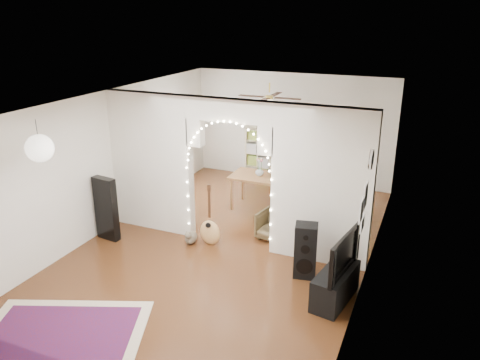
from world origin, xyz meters
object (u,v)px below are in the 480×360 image
at_px(acoustic_guitar, 210,223).
at_px(dining_chair_right, 275,225).
at_px(media_console, 335,286).
at_px(dining_table, 259,179).
at_px(floor_speaker, 305,251).
at_px(bookcase, 272,154).
at_px(dining_chair_left, 287,188).

xyz_separation_m(acoustic_guitar, dining_chair_right, (1.02, 0.70, -0.17)).
bearing_deg(media_console, acoustic_guitar, 170.59).
bearing_deg(dining_table, floor_speaker, -54.86).
bearing_deg(dining_chair_right, media_console, -35.62).
distance_m(floor_speaker, bookcase, 4.60).
bearing_deg(floor_speaker, dining_chair_right, 116.95).
height_order(bookcase, dining_table, bookcase).
xyz_separation_m(acoustic_guitar, dining_chair_left, (0.64, 2.69, -0.18)).
distance_m(media_console, dining_chair_right, 2.17).
height_order(acoustic_guitar, dining_chair_left, acoustic_guitar).
relative_size(floor_speaker, media_console, 0.92).
bearing_deg(acoustic_guitar, dining_chair_left, 58.66).
xyz_separation_m(floor_speaker, bookcase, (-2.02, 4.12, 0.23)).
xyz_separation_m(bookcase, dining_table, (0.34, -1.79, -0.01)).
height_order(media_console, dining_chair_left, dining_chair_left).
bearing_deg(bookcase, dining_chair_left, -70.02).
height_order(dining_table, dining_chair_right, dining_table).
bearing_deg(dining_chair_right, dining_table, 133.44).
bearing_deg(dining_chair_right, dining_chair_left, 111.96).
xyz_separation_m(acoustic_guitar, floor_speaker, (1.90, -0.37, 0.02)).
relative_size(floor_speaker, bookcase, 0.67).
xyz_separation_m(media_console, dining_chair_left, (-1.87, 3.56, 0.01)).
relative_size(floor_speaker, dining_chair_left, 1.59).
bearing_deg(floor_speaker, dining_table, 113.31).
xyz_separation_m(acoustic_guitar, dining_table, (0.22, 1.96, 0.24)).
bearing_deg(bookcase, acoustic_guitar, -103.69).
height_order(acoustic_guitar, bookcase, bookcase).
relative_size(dining_chair_left, dining_chair_right, 0.97).
xyz_separation_m(floor_speaker, media_console, (0.60, -0.50, -0.21)).
bearing_deg(dining_chair_left, media_console, -71.08).
height_order(floor_speaker, dining_chair_left, floor_speaker).
bearing_deg(acoustic_guitar, dining_chair_right, 16.53).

